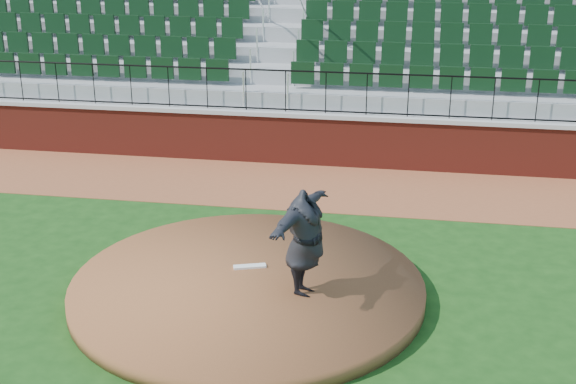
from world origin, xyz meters
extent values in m
plane|color=#153F12|center=(0.00, 0.00, 0.00)|extent=(90.00, 90.00, 0.00)
cube|color=brown|center=(0.00, 5.40, 0.01)|extent=(34.00, 3.20, 0.01)
cube|color=maroon|center=(0.00, 7.00, 0.60)|extent=(34.00, 0.35, 1.20)
cube|color=#B7B7B7|center=(0.00, 7.00, 1.25)|extent=(34.00, 0.45, 0.10)
cube|color=maroon|center=(0.00, 12.52, 2.75)|extent=(34.00, 0.50, 5.50)
cylinder|color=brown|center=(-0.43, 0.07, 0.12)|extent=(5.78, 5.78, 0.25)
cube|color=white|center=(-0.50, 0.56, 0.27)|extent=(0.57, 0.30, 0.04)
imported|color=black|center=(0.54, -0.20, 1.12)|extent=(1.03, 2.23, 1.75)
camera|label=1|loc=(2.07, -10.93, 6.03)|focal=47.99mm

